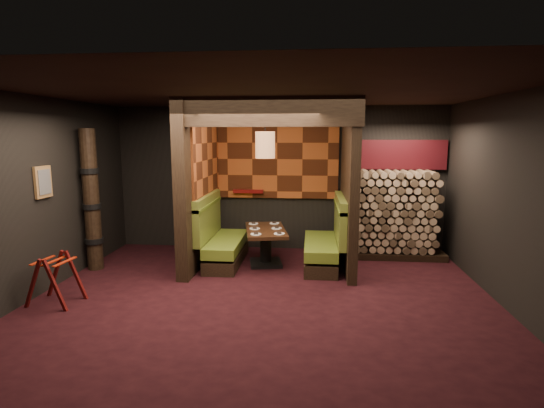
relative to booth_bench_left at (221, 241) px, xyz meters
The scene contains 23 objects.
floor 1.95m from the booth_bench_left, 59.77° to the right, with size 6.50×5.50×0.02m, color black.
ceiling 3.11m from the booth_bench_left, 59.77° to the right, with size 6.50×5.50×0.02m, color black.
wall_back 1.79m from the booth_bench_left, 49.10° to the left, with size 6.50×0.02×2.85m, color black.
wall_front 4.63m from the booth_bench_left, 77.70° to the right, with size 6.50×0.02×2.85m, color black.
wall_left 3.01m from the booth_bench_left, 144.33° to the right, with size 0.02×5.50×2.85m, color black.
wall_right 4.65m from the booth_bench_left, 21.35° to the right, with size 0.02×5.50×2.85m, color black.
partition_left 1.10m from the booth_bench_left, behind, with size 0.20×2.20×2.85m, color black.
partition_right 2.48m from the booth_bench_left, ahead, with size 0.15×2.10×2.85m, color black.
header_beam 2.60m from the booth_bench_left, 45.41° to the right, with size 2.85×0.18×0.44m, color black.
tapa_back_panel 2.00m from the booth_bench_left, 48.54° to the left, with size 2.40×0.06×1.55m, color #9A451C.
tapa_side_panel 1.48m from the booth_bench_left, 146.90° to the left, with size 0.04×1.85×1.45m, color #9A451C.
lacquer_shelf 1.32m from the booth_bench_left, 70.12° to the left, with size 0.60×0.12×0.07m, color #5D0B0B.
booth_bench_left is the anchor object (origin of this frame).
booth_bench_right 1.89m from the booth_bench_left, ahead, with size 0.68×1.60×1.14m.
dining_table 0.82m from the booth_bench_left, ahead, with size 0.89×1.34×0.66m.
place_settings 0.86m from the booth_bench_left, ahead, with size 0.72×1.09×0.03m.
pendant_lamp 1.91m from the booth_bench_left, ahead, with size 0.33×0.33×0.95m.
framed_picture 3.00m from the booth_bench_left, 145.49° to the right, with size 0.05×0.36×0.46m.
luggage_rack 2.78m from the booth_bench_left, 132.18° to the right, with size 0.72×0.54×0.74m.
totem_column 2.30m from the booth_bench_left, 165.25° to the right, with size 0.31×0.31×2.40m.
firewood_stack 3.35m from the booth_bench_left, 12.17° to the left, with size 1.73×0.70×1.64m.
mosaic_header 3.73m from the booth_bench_left, 17.60° to the left, with size 1.83×0.10×0.56m, color maroon.
bay_front_post 2.58m from the booth_bench_left, ahead, with size 0.08×0.08×2.85m, color black.
Camera 1 is at (0.65, -5.66, 2.30)m, focal length 28.00 mm.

